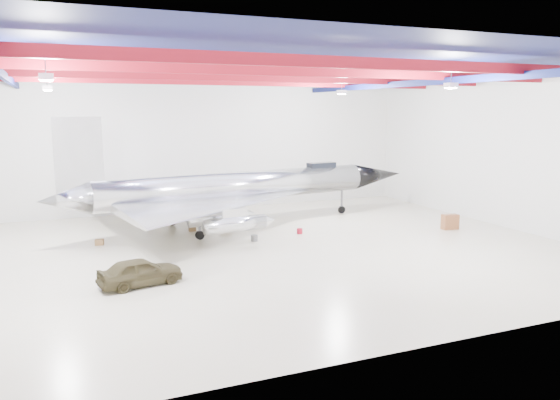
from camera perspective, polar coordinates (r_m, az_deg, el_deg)
name	(u,v)px	position (r m, az deg, el deg)	size (l,w,h in m)	color
floor	(240,253)	(32.70, -4.18, -5.50)	(40.00, 40.00, 0.00)	beige
wall_back	(182,145)	(46.17, -10.22, 5.67)	(40.00, 40.00, 0.00)	silver
wall_right	(504,151)	(42.49, 22.33, 4.80)	(30.00, 30.00, 0.00)	silver
ceiling	(238,63)	(31.71, -4.42, 14.09)	(40.00, 40.00, 0.00)	#0A0F38
ceiling_structure	(238,75)	(31.66, -4.40, 12.87)	(39.50, 29.50, 1.08)	maroon
jet_aircraft	(238,190)	(39.73, -4.41, 1.02)	(29.24, 18.92, 7.99)	silver
jeep	(140,272)	(27.38, -14.39, -7.27)	(1.62, 4.03, 1.37)	#3D351E
desk	(450,222)	(40.59, 17.34, -2.20)	(1.16, 0.58, 1.07)	brown
crate_ply	(99,242)	(36.20, -18.35, -4.20)	(0.52, 0.41, 0.36)	olive
toolbox_red	(209,222)	(40.91, -7.48, -2.26)	(0.51, 0.41, 0.36)	maroon
engine_drum	(254,238)	(35.40, -2.71, -3.99)	(0.45, 0.45, 0.40)	#59595B
parts_bin	(226,229)	(38.12, -5.67, -3.06)	(0.56, 0.45, 0.39)	olive
tool_chest	(300,231)	(37.49, 2.07, -3.26)	(0.40, 0.40, 0.36)	maroon
oil_barrel	(192,229)	(38.76, -9.15, -2.96)	(0.49, 0.40, 0.35)	olive
spares_box	(263,221)	(41.01, -1.81, -2.18)	(0.36, 0.36, 0.32)	#59595B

